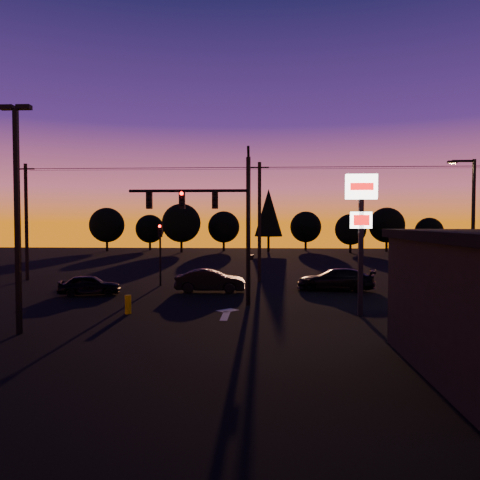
% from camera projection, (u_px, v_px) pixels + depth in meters
% --- Properties ---
extents(ground, '(120.00, 120.00, 0.00)m').
position_uv_depth(ground, '(213.00, 320.00, 21.44)').
color(ground, black).
rests_on(ground, ground).
extents(lane_arrow, '(1.20, 3.10, 0.01)m').
position_uv_depth(lane_arrow, '(226.00, 313.00, 23.08)').
color(lane_arrow, beige).
rests_on(lane_arrow, ground).
extents(traffic_signal_mast, '(6.79, 0.52, 8.58)m').
position_uv_depth(traffic_signal_mast, '(219.00, 214.00, 25.25)').
color(traffic_signal_mast, black).
rests_on(traffic_signal_mast, ground).
extents(secondary_signal, '(0.30, 0.31, 4.35)m').
position_uv_depth(secondary_signal, '(160.00, 245.00, 33.06)').
color(secondary_signal, black).
rests_on(secondary_signal, ground).
extents(parking_lot_light, '(1.25, 0.30, 9.14)m').
position_uv_depth(parking_lot_light, '(17.00, 203.00, 18.64)').
color(parking_lot_light, black).
rests_on(parking_lot_light, ground).
extents(pylon_sign, '(1.50, 0.28, 6.80)m').
position_uv_depth(pylon_sign, '(361.00, 214.00, 22.39)').
color(pylon_sign, black).
rests_on(pylon_sign, ground).
extents(streetlight, '(1.55, 0.35, 8.00)m').
position_uv_depth(streetlight, '(471.00, 224.00, 26.04)').
color(streetlight, black).
rests_on(streetlight, ground).
extents(utility_pole_0, '(1.40, 0.26, 9.00)m').
position_uv_depth(utility_pole_0, '(26.00, 221.00, 36.07)').
color(utility_pole_0, black).
rests_on(utility_pole_0, ground).
extents(utility_pole_1, '(1.40, 0.26, 9.00)m').
position_uv_depth(utility_pole_1, '(259.00, 221.00, 35.14)').
color(utility_pole_1, black).
rests_on(utility_pole_1, ground).
extents(power_wires, '(36.00, 1.22, 0.07)m').
position_uv_depth(power_wires, '(260.00, 168.00, 34.98)').
color(power_wires, black).
rests_on(power_wires, ground).
extents(bollard, '(0.31, 0.31, 0.92)m').
position_uv_depth(bollard, '(128.00, 304.00, 22.95)').
color(bollard, '#CDB400').
rests_on(bollard, ground).
extents(tree_0, '(5.36, 5.36, 6.74)m').
position_uv_depth(tree_0, '(107.00, 225.00, 72.32)').
color(tree_0, black).
rests_on(tree_0, ground).
extents(tree_1, '(4.54, 4.54, 5.71)m').
position_uv_depth(tree_1, '(150.00, 229.00, 75.03)').
color(tree_1, black).
rests_on(tree_1, ground).
extents(tree_2, '(5.77, 5.78, 7.26)m').
position_uv_depth(tree_2, '(181.00, 223.00, 69.70)').
color(tree_2, black).
rests_on(tree_2, ground).
extents(tree_3, '(4.95, 4.95, 6.22)m').
position_uv_depth(tree_3, '(224.00, 227.00, 73.40)').
color(tree_3, black).
rests_on(tree_3, ground).
extents(tree_4, '(4.18, 4.18, 9.50)m').
position_uv_depth(tree_4, '(269.00, 213.00, 69.96)').
color(tree_4, black).
rests_on(tree_4, ground).
extents(tree_5, '(4.95, 4.95, 6.22)m').
position_uv_depth(tree_5, '(306.00, 227.00, 74.72)').
color(tree_5, black).
rests_on(tree_5, ground).
extents(tree_6, '(4.54, 4.54, 5.71)m').
position_uv_depth(tree_6, '(351.00, 229.00, 68.44)').
color(tree_6, black).
rests_on(tree_6, ground).
extents(tree_7, '(5.36, 5.36, 6.74)m').
position_uv_depth(tree_7, '(387.00, 225.00, 71.10)').
color(tree_7, black).
rests_on(tree_7, ground).
extents(tree_8, '(4.12, 4.12, 5.19)m').
position_uv_depth(tree_8, '(429.00, 231.00, 69.82)').
color(tree_8, black).
rests_on(tree_8, ground).
extents(car_left, '(3.96, 2.31, 1.27)m').
position_uv_depth(car_left, '(90.00, 285.00, 28.76)').
color(car_left, black).
rests_on(car_left, ground).
extents(car_mid, '(4.50, 1.69, 1.47)m').
position_uv_depth(car_mid, '(210.00, 281.00, 30.04)').
color(car_mid, black).
rests_on(car_mid, ground).
extents(car_right, '(5.36, 3.00, 1.47)m').
position_uv_depth(car_right, '(336.00, 279.00, 30.75)').
color(car_right, black).
rests_on(car_right, ground).
extents(suv_parked, '(2.48, 4.91, 1.33)m').
position_uv_depth(suv_parked, '(457.00, 313.00, 19.64)').
color(suv_parked, black).
rests_on(suv_parked, ground).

